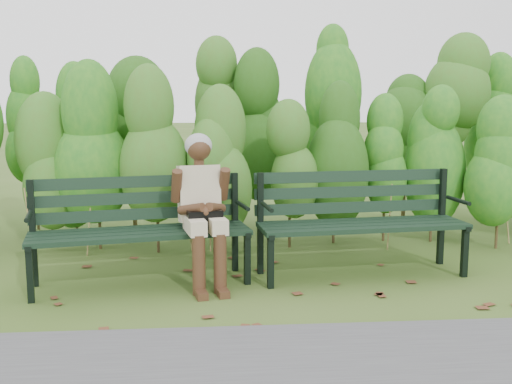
{
  "coord_description": "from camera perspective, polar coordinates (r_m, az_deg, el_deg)",
  "views": [
    {
      "loc": [
        -0.41,
        -4.86,
        1.54
      ],
      "look_at": [
        0.0,
        0.35,
        0.75
      ],
      "focal_mm": 42.0,
      "sensor_mm": 36.0,
      "label": 1
    }
  ],
  "objects": [
    {
      "name": "ground",
      "position": [
        5.12,
        0.31,
        -8.93
      ],
      "size": [
        80.0,
        80.0,
        0.0
      ],
      "primitive_type": "plane",
      "color": "#385819"
    },
    {
      "name": "hedge_band",
      "position": [
        6.74,
        -1.02,
        6.19
      ],
      "size": [
        11.04,
        1.67,
        2.42
      ],
      "color": "#47381E",
      "rests_on": "ground"
    },
    {
      "name": "leaf_litter",
      "position": [
        5.08,
        5.33,
        -9.06
      ],
      "size": [
        5.02,
        2.14,
        0.01
      ],
      "color": "brown",
      "rests_on": "ground"
    },
    {
      "name": "bench_left",
      "position": [
        5.19,
        -11.05,
        -2.75
      ],
      "size": [
        1.89,
        0.93,
        0.91
      ],
      "color": "black",
      "rests_on": "ground"
    },
    {
      "name": "bench_right",
      "position": [
        5.46,
        9.74,
        -2.07
      ],
      "size": [
        1.89,
        0.8,
        0.92
      ],
      "color": "black",
      "rests_on": "ground"
    },
    {
      "name": "seated_woman",
      "position": [
        5.04,
        -5.18,
        -0.74
      ],
      "size": [
        0.52,
        0.76,
        1.28
      ],
      "color": "#BDAC8D",
      "rests_on": "ground"
    }
  ]
}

